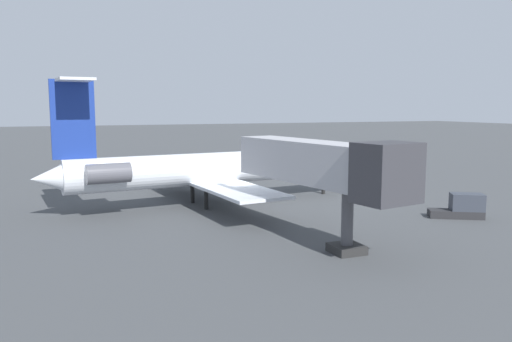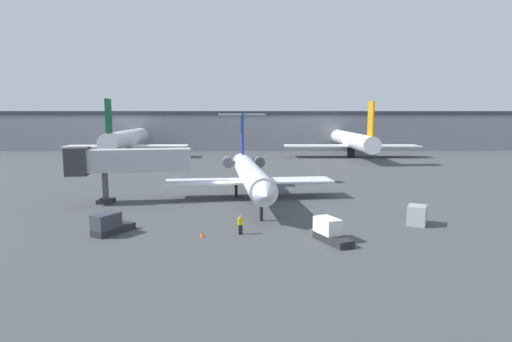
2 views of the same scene
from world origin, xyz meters
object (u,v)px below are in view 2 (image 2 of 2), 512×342
cargo_container_uld (417,215)px  jet_bridge (121,161)px  baggage_tug_lead (109,225)px  parked_airliner_west_end (127,139)px  traffic_cone_near (202,234)px  baggage_tug_trailing (330,231)px  parked_airliner_west_mid (352,140)px  ground_crew_marshaller (240,225)px  regional_jet (249,172)px

cargo_container_uld → jet_bridge: bearing=160.7°
baggage_tug_lead → parked_airliner_west_end: bearing=104.3°
traffic_cone_near → parked_airliner_west_end: 73.12m
baggage_tug_lead → baggage_tug_trailing: 19.16m
cargo_container_uld → traffic_cone_near: 20.42m
jet_bridge → traffic_cone_near: bearing=-53.2°
traffic_cone_near → parked_airliner_west_mid: parked_airliner_west_mid is taller
ground_crew_marshaller → traffic_cone_near: 3.42m
traffic_cone_near → cargo_container_uld: bearing=10.9°
baggage_tug_lead → cargo_container_uld: (28.30, 2.76, 0.10)m
jet_bridge → baggage_tug_lead: bearing=-78.5°
ground_crew_marshaller → parked_airliner_west_end: bearing=113.0°
baggage_tug_trailing → parked_airliner_west_end: parked_airliner_west_end is taller
ground_crew_marshaller → baggage_tug_trailing: size_ratio=0.40×
ground_crew_marshaller → baggage_tug_lead: size_ratio=0.41×
jet_bridge → regional_jet: bearing=10.2°
baggage_tug_trailing → regional_jet: bearing=109.5°
regional_jet → jet_bridge: (-15.11, -2.72, 1.66)m
baggage_tug_trailing → parked_airliner_west_mid: size_ratio=0.11×
cargo_container_uld → parked_airliner_west_mid: size_ratio=0.07×
traffic_cone_near → parked_airliner_west_mid: (28.89, 68.20, 3.84)m
regional_jet → baggage_tug_lead: regional_jet is taller
jet_bridge → traffic_cone_near: size_ratio=26.29×
parked_airliner_west_end → cargo_container_uld: bearing=-54.8°
regional_jet → parked_airliner_west_end: size_ratio=0.87×
ground_crew_marshaller → cargo_container_uld: size_ratio=0.66×
jet_bridge → baggage_tug_trailing: (21.78, -16.15, -4.12)m
baggage_tug_lead → parked_airliner_west_mid: parked_airliner_west_mid is taller
ground_crew_marshaller → baggage_tug_trailing: 7.78m
jet_bridge → baggage_tug_trailing: size_ratio=3.42×
cargo_container_uld → parked_airliner_west_end: 79.06m
regional_jet → cargo_container_uld: size_ratio=11.87×
baggage_tug_lead → jet_bridge: bearing=101.5°
jet_bridge → cargo_container_uld: 33.18m
baggage_tug_lead → parked_airliner_west_end: 69.59m
regional_jet → jet_bridge: size_ratio=2.09×
regional_jet → baggage_tug_lead: bearing=-127.0°
baggage_tug_trailing → cargo_container_uld: 10.68m
baggage_tug_trailing → parked_airliner_west_end: bearing=117.4°
ground_crew_marshaller → regional_jet: bearing=87.3°
regional_jet → traffic_cone_near: (-4.07, -17.45, -3.02)m
baggage_tug_trailing → parked_airliner_west_mid: (18.16, 69.61, 3.28)m
jet_bridge → parked_airliner_west_end: 55.59m
jet_bridge → parked_airliner_west_end: size_ratio=0.42×
baggage_tug_lead → baggage_tug_trailing: bearing=-7.5°
regional_jet → cargo_container_uld: 21.12m
ground_crew_marshaller → cargo_container_uld: 17.04m
ground_crew_marshaller → parked_airliner_west_end: size_ratio=0.05×
baggage_tug_lead → traffic_cone_near: bearing=-7.5°
parked_airliner_west_end → baggage_tug_trailing: bearing=-62.6°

